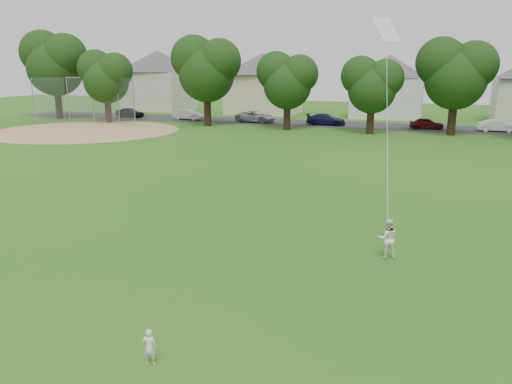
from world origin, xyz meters
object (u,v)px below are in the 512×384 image
(toddler, at_px, (149,347))
(older_boy, at_px, (387,238))
(baseball_backstop, at_px, (90,101))
(kite, at_px, (387,125))

(toddler, bearing_deg, older_boy, -132.63)
(toddler, distance_m, older_boy, 8.76)
(baseball_backstop, bearing_deg, older_boy, -40.57)
(kite, xyz_separation_m, baseball_backstop, (-34.07, 27.94, -1.63))
(older_boy, relative_size, kite, 0.18)
(kite, height_order, baseball_backstop, kite)
(older_boy, height_order, baseball_backstop, baseball_backstop)
(older_boy, bearing_deg, toddler, 43.40)
(toddler, relative_size, older_boy, 0.61)
(kite, bearing_deg, baseball_backstop, 140.65)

